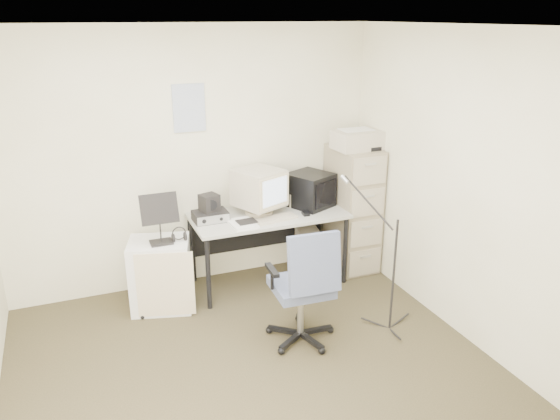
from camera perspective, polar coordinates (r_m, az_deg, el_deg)
name	(u,v)px	position (r m, az deg, el deg)	size (l,w,h in m)	color
floor	(259,379)	(4.27, -2.16, -17.25)	(3.60, 3.60, 0.01)	#36321E
ceiling	(254,26)	(3.41, -2.73, 18.64)	(3.60, 3.60, 0.01)	white
wall_back	(194,160)	(5.31, -9.02, 5.18)	(3.60, 0.02, 2.50)	white
wall_front	(416,380)	(2.24, 14.05, -16.88)	(3.60, 0.02, 2.50)	white
wall_right	(472,192)	(4.55, 19.47, 1.80)	(0.02, 3.60, 2.50)	white
wall_calendar	(189,108)	(5.19, -9.50, 10.47)	(0.30, 0.02, 0.44)	white
filing_cabinet	(352,209)	(5.75, 7.55, 0.15)	(0.40, 0.60, 1.30)	gray
printer	(358,140)	(5.51, 8.16, 7.27)	(0.47, 0.32, 0.18)	beige
desk	(269,248)	(5.45, -1.19, -4.03)	(1.50, 0.70, 0.73)	#A9A79C
crt_monitor	(259,192)	(5.27, -2.23, 1.91)	(0.40, 0.42, 0.44)	beige
crt_tv	(310,190)	(5.50, 3.16, 2.12)	(0.37, 0.39, 0.34)	black
desk_speaker	(291,200)	(5.50, 1.20, 1.06)	(0.07, 0.07, 0.14)	beige
keyboard	(275,219)	(5.16, -0.53, -0.93)	(0.43, 0.15, 0.02)	beige
mouse	(306,213)	(5.30, 2.69, -0.35)	(0.06, 0.10, 0.03)	black
radio_receiver	(210,216)	(5.18, -7.30, -0.62)	(0.32, 0.23, 0.09)	black
radio_speaker	(209,203)	(5.15, -7.40, 0.76)	(0.16, 0.15, 0.16)	black
papers	(243,224)	(5.06, -3.93, -1.42)	(0.22, 0.30, 0.02)	white
pc_tower	(310,255)	(5.65, 3.20, -4.68)	(0.22, 0.49, 0.46)	beige
office_chair	(301,284)	(4.45, 2.21, -7.77)	(0.59, 0.59, 1.02)	#4D5A7A
side_cart	(161,274)	(5.13, -12.35, -6.59)	(0.53, 0.42, 0.66)	white
music_stand	(159,218)	(4.86, -12.49, -0.83)	(0.32, 0.17, 0.47)	black
headphones	(179,236)	(4.95, -10.49, -2.70)	(0.14, 0.14, 0.02)	black
mic_stand	(395,259)	(4.63, 11.91, -5.02)	(0.02, 0.02, 1.31)	black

